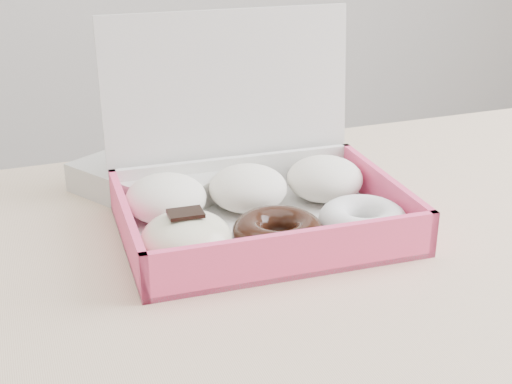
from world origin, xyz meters
name	(u,v)px	position (x,y,z in m)	size (l,w,h in m)	color
table	(402,290)	(0.00, 0.00, 0.67)	(1.20, 0.80, 0.75)	tan
donut_box	(254,197)	(-0.17, 0.09, 0.79)	(0.35, 0.30, 0.25)	silver
newspapers	(182,168)	(-0.21, 0.26, 0.77)	(0.25, 0.20, 0.04)	beige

